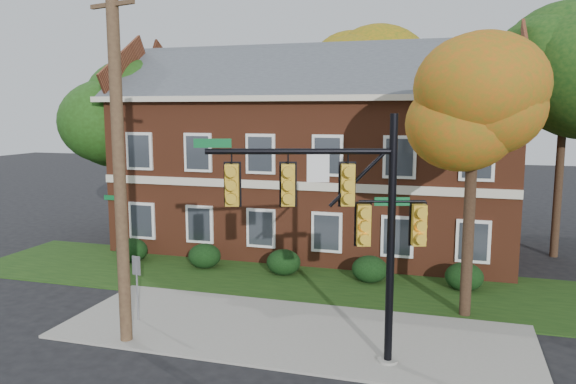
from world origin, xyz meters
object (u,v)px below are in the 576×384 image
(hedge_far_left, at_px, (132,250))
(traffic_signal, at_px, (345,213))
(tree_near_right, at_px, (482,109))
(utility_pole, at_px, (119,164))
(apartment_building, at_px, (315,145))
(tree_far_rear, at_px, (369,73))
(hedge_right, at_px, (370,269))
(sign_post, at_px, (137,278))
(hedge_left, at_px, (205,256))
(tree_right_rear, at_px, (575,75))
(hedge_far_right, at_px, (464,277))
(tree_left_rear, at_px, (125,109))
(hedge_center, at_px, (284,262))

(hedge_far_left, xyz_separation_m, traffic_signal, (10.89, -7.35, 3.54))
(tree_near_right, height_order, utility_pole, utility_pole)
(apartment_building, height_order, utility_pole, utility_pole)
(tree_far_rear, xyz_separation_m, utility_pole, (-3.71, -20.79, -3.67))
(hedge_far_left, bearing_deg, hedge_right, 0.00)
(tree_far_rear, height_order, sign_post, tree_far_rear)
(hedge_left, bearing_deg, tree_right_rear, 22.42)
(hedge_far_right, bearing_deg, hedge_right, 180.00)
(hedge_far_right, distance_m, tree_left_rear, 18.30)
(hedge_far_left, bearing_deg, tree_near_right, -11.27)
(hedge_far_left, distance_m, sign_post, 7.52)
(apartment_building, relative_size, hedge_right, 13.43)
(hedge_center, bearing_deg, hedge_left, 180.00)
(hedge_far_left, relative_size, hedge_right, 1.00)
(hedge_right, xyz_separation_m, sign_post, (-6.39, -6.22, 0.92))
(tree_near_right, bearing_deg, hedge_far_right, 94.52)
(hedge_far_right, relative_size, tree_near_right, 0.16)
(hedge_left, xyz_separation_m, hedge_center, (3.50, 0.00, 0.00))
(utility_pole, distance_m, sign_post, 4.03)
(hedge_center, relative_size, utility_pole, 0.14)
(tree_right_rear, bearing_deg, tree_far_rear, 145.00)
(sign_post, bearing_deg, hedge_right, 55.81)
(tree_near_right, xyz_separation_m, tree_right_rear, (4.09, 8.95, 1.45))
(apartment_building, height_order, sign_post, apartment_building)
(traffic_signal, bearing_deg, utility_pole, 166.05)
(hedge_left, relative_size, hedge_right, 1.00)
(hedge_left, bearing_deg, tree_far_rear, 69.71)
(apartment_building, bearing_deg, hedge_center, -90.00)
(tree_near_right, relative_size, tree_far_rear, 0.74)
(tree_left_rear, height_order, sign_post, tree_left_rear)
(apartment_building, relative_size, utility_pole, 1.85)
(hedge_far_right, xyz_separation_m, utility_pole, (-9.37, -7.70, 4.64))
(apartment_building, distance_m, hedge_far_right, 9.82)
(hedge_left, bearing_deg, hedge_right, 0.00)
(apartment_building, xyz_separation_m, tree_near_right, (7.22, -8.09, 1.68))
(tree_near_right, relative_size, utility_pole, 0.84)
(tree_near_right, xyz_separation_m, sign_post, (-10.11, -3.39, -5.22))
(hedge_center, relative_size, hedge_far_right, 1.00)
(hedge_center, xyz_separation_m, tree_left_rear, (-9.73, 4.14, 6.16))
(apartment_building, bearing_deg, hedge_far_right, -36.89)
(hedge_left, distance_m, hedge_right, 7.00)
(hedge_right, distance_m, tree_left_rear, 15.17)
(hedge_left, distance_m, hedge_far_right, 10.50)
(hedge_left, xyz_separation_m, traffic_signal, (7.39, -7.35, 3.54))
(hedge_far_right, distance_m, tree_right_rear, 10.66)
(hedge_far_right, bearing_deg, hedge_left, 180.00)
(hedge_left, bearing_deg, tree_left_rear, 146.41)
(hedge_center, xyz_separation_m, hedge_far_right, (7.00, 0.00, 0.00))
(tree_right_rear, xyz_separation_m, utility_pole, (-13.69, -13.81, -2.95))
(tree_far_rear, distance_m, utility_pole, 21.44)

